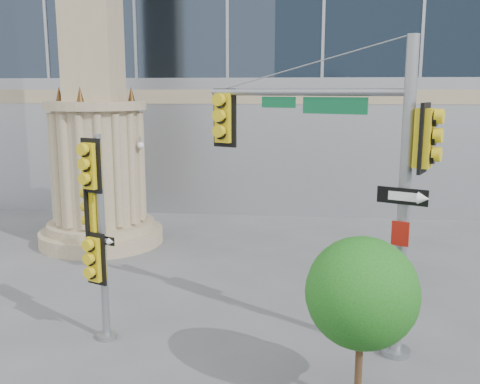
# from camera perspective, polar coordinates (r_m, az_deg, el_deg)

# --- Properties ---
(ground) EXTENTS (120.00, 120.00, 0.00)m
(ground) POSITION_cam_1_polar(r_m,az_deg,el_deg) (10.73, -0.25, -19.74)
(ground) COLOR #545456
(ground) RESTS_ON ground
(monument) EXTENTS (4.40, 4.40, 16.60)m
(monument) POSITION_cam_1_polar(r_m,az_deg,el_deg) (19.51, -15.24, 10.57)
(monument) COLOR #9B8C69
(monument) RESTS_ON ground
(main_signal_pole) EXTENTS (4.70, 2.51, 6.50)m
(main_signal_pole) POSITION_cam_1_polar(r_m,az_deg,el_deg) (11.33, 11.53, 3.33)
(main_signal_pole) COLOR slate
(main_signal_pole) RESTS_ON ground
(secondary_signal_pole) EXTENTS (0.77, 0.76, 4.56)m
(secondary_signal_pole) POSITION_cam_1_polar(r_m,az_deg,el_deg) (11.81, -15.09, -3.18)
(secondary_signal_pole) COLOR slate
(secondary_signal_pole) RESTS_ON ground
(street_tree) EXTENTS (1.96, 1.92, 3.06)m
(street_tree) POSITION_cam_1_polar(r_m,az_deg,el_deg) (9.43, 13.07, -10.89)
(street_tree) COLOR #9B8C69
(street_tree) RESTS_ON ground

